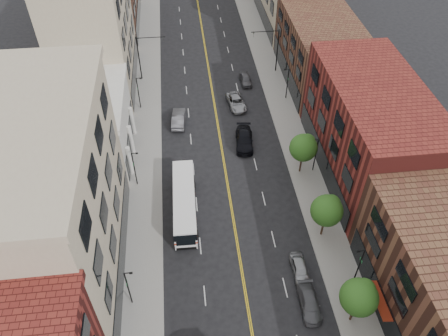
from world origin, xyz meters
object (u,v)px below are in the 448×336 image
object	(u,v)px
car_lane_b	(236,102)
car_lane_c	(245,79)
car_lane_a	(244,140)
car_parked_mid	(309,303)
city_bus	(184,202)
car_lane_behind	(178,118)
car_parked_far	(300,269)

from	to	relation	value
car_lane_b	car_lane_c	distance (m)	6.54
car_lane_a	car_lane_c	distance (m)	15.17
car_lane_a	car_lane_b	xyz separation A→B (m)	(0.10, 8.86, -0.10)
car_parked_mid	car_lane_b	size ratio (longest dim) A/B	0.86
city_bus	car_parked_mid	distance (m)	17.42
city_bus	car_lane_c	xyz separation A→B (m)	(10.87, 26.00, -0.98)
car_parked_mid	car_lane_a	bearing A→B (deg)	97.33
car_parked_mid	car_lane_c	xyz separation A→B (m)	(-0.30, 39.32, 0.05)
car_lane_a	city_bus	bearing A→B (deg)	-121.54
city_bus	car_lane_behind	size ratio (longest dim) A/B	2.25
city_bus	car_lane_behind	xyz separation A→B (m)	(-0.13, 16.69, -0.85)
car_parked_mid	car_lane_a	xyz separation A→B (m)	(-2.69, 24.33, 0.17)
car_lane_a	car_lane_b	world-z (taller)	car_lane_a
car_lane_behind	car_lane_b	xyz separation A→B (m)	(8.71, 3.18, -0.11)
car_parked_far	car_lane_a	world-z (taller)	car_lane_a
city_bus	car_parked_far	xyz separation A→B (m)	(11.17, -9.53, -0.99)
city_bus	car_parked_mid	xyz separation A→B (m)	(11.17, -13.32, -1.03)
car_parked_mid	car_lane_b	world-z (taller)	car_lane_b
car_parked_mid	car_lane_b	bearing A→B (deg)	95.47
car_lane_behind	car_lane_c	distance (m)	14.41
car_lane_a	car_lane_b	bearing A→B (deg)	95.37
car_lane_behind	car_lane_c	world-z (taller)	car_lane_behind
car_parked_far	car_lane_a	size ratio (longest dim) A/B	0.71
city_bus	car_parked_far	bearing A→B (deg)	-39.28
car_lane_c	car_lane_a	bearing A→B (deg)	-101.55
car_lane_a	car_lane_c	size ratio (longest dim) A/B	1.38
car_parked_mid	car_lane_b	xyz separation A→B (m)	(-2.59, 33.19, 0.07)
car_lane_behind	car_parked_mid	bearing A→B (deg)	115.71
car_lane_behind	car_lane_b	size ratio (longest dim) A/B	0.97
car_lane_a	car_lane_behind	bearing A→B (deg)	152.63
car_parked_far	car_lane_behind	bearing A→B (deg)	112.89
car_parked_mid	car_parked_far	world-z (taller)	car_parked_far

